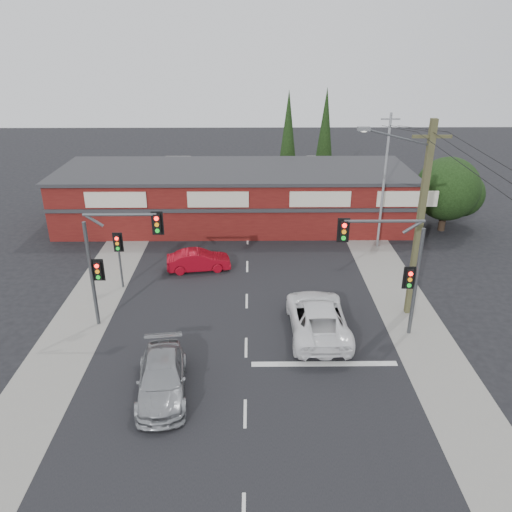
{
  "coord_description": "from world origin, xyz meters",
  "views": [
    {
      "loc": [
        0.27,
        -19.79,
        13.46
      ],
      "look_at": [
        0.5,
        3.0,
        3.29
      ],
      "focal_mm": 35.0,
      "sensor_mm": 36.0,
      "label": 1
    }
  ],
  "objects_px": {
    "shop_building": "(235,196)",
    "utility_pole": "(418,216)",
    "silver_suv": "(162,378)",
    "white_suv": "(318,317)",
    "red_sedan": "(199,260)"
  },
  "relations": [
    {
      "from": "white_suv",
      "to": "silver_suv",
      "type": "bearing_deg",
      "value": 32.66
    },
    {
      "from": "white_suv",
      "to": "utility_pole",
      "type": "bearing_deg",
      "value": -160.53
    },
    {
      "from": "white_suv",
      "to": "silver_suv",
      "type": "xyz_separation_m",
      "value": [
        -6.87,
        -4.52,
        -0.12
      ]
    },
    {
      "from": "shop_building",
      "to": "utility_pole",
      "type": "xyz_separation_m",
      "value": [
        9.36,
        -14.0,
        3.26
      ]
    },
    {
      "from": "silver_suv",
      "to": "shop_building",
      "type": "bearing_deg",
      "value": 76.62
    },
    {
      "from": "white_suv",
      "to": "silver_suv",
      "type": "height_order",
      "value": "white_suv"
    },
    {
      "from": "white_suv",
      "to": "red_sedan",
      "type": "height_order",
      "value": "white_suv"
    },
    {
      "from": "white_suv",
      "to": "red_sedan",
      "type": "xyz_separation_m",
      "value": [
        -6.5,
        7.1,
        -0.18
      ]
    },
    {
      "from": "white_suv",
      "to": "silver_suv",
      "type": "distance_m",
      "value": 8.23
    },
    {
      "from": "silver_suv",
      "to": "utility_pole",
      "type": "distance_m",
      "value": 14.14
    },
    {
      "from": "shop_building",
      "to": "utility_pole",
      "type": "bearing_deg",
      "value": -56.24
    },
    {
      "from": "silver_suv",
      "to": "red_sedan",
      "type": "height_order",
      "value": "silver_suv"
    },
    {
      "from": "utility_pole",
      "to": "shop_building",
      "type": "bearing_deg",
      "value": 123.76
    },
    {
      "from": "silver_suv",
      "to": "shop_building",
      "type": "relative_size",
      "value": 0.18
    },
    {
      "from": "silver_suv",
      "to": "utility_pole",
      "type": "bearing_deg",
      "value": 21.58
    }
  ]
}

